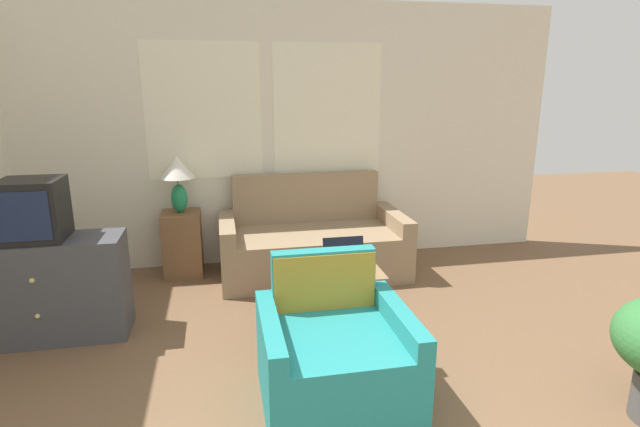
{
  "coord_description": "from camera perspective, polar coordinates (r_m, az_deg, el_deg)",
  "views": [
    {
      "loc": [
        -0.56,
        -0.92,
        1.82
      ],
      "look_at": [
        0.25,
        3.07,
        0.75
      ],
      "focal_mm": 28.0,
      "sensor_mm": 36.0,
      "label": 1
    }
  ],
  "objects": [
    {
      "name": "television",
      "position": [
        3.98,
        -29.97,
        0.36
      ],
      "size": [
        0.4,
        0.38,
        0.43
      ],
      "color": "black",
      "rests_on": "tv_dresser"
    },
    {
      "name": "couch",
      "position": [
        4.91,
        -0.94,
        -3.58
      ],
      "size": [
        1.77,
        0.89,
        0.93
      ],
      "color": "#937A5B",
      "rests_on": "ground_plane"
    },
    {
      "name": "wall_back",
      "position": [
        5.1,
        -5.22,
        8.9
      ],
      "size": [
        5.9,
        0.06,
        2.6
      ],
      "color": "silver",
      "rests_on": "ground_plane"
    },
    {
      "name": "laptop",
      "position": [
        3.88,
        2.98,
        -5.48
      ],
      "size": [
        0.33,
        0.26,
        0.22
      ],
      "color": "#47474C",
      "rests_on": "coffee_table"
    },
    {
      "name": "armchair",
      "position": [
        3.03,
        1.6,
        -16.09
      ],
      "size": [
        0.84,
        0.81,
        0.83
      ],
      "color": "teal",
      "rests_on": "ground_plane"
    },
    {
      "name": "table_lamp",
      "position": [
        4.84,
        -15.97,
        4.29
      ],
      "size": [
        0.31,
        0.31,
        0.54
      ],
      "color": "#1E8451",
      "rests_on": "side_table"
    },
    {
      "name": "tv_dresser",
      "position": [
        4.15,
        -28.9,
        -7.57
      ],
      "size": [
        1.12,
        0.43,
        0.75
      ],
      "color": "#424247",
      "rests_on": "ground_plane"
    },
    {
      "name": "coffee_table",
      "position": [
        3.84,
        0.99,
        -7.49
      ],
      "size": [
        0.81,
        0.46,
        0.43
      ],
      "color": "#8E704C",
      "rests_on": "ground_plane"
    },
    {
      "name": "side_table",
      "position": [
        5.01,
        -15.42,
        -3.34
      ],
      "size": [
        0.36,
        0.36,
        0.63
      ],
      "color": "brown",
      "rests_on": "ground_plane"
    },
    {
      "name": "cup_navy",
      "position": [
        3.78,
        -1.28,
        -6.07
      ],
      "size": [
        0.08,
        0.08,
        0.09
      ],
      "color": "teal",
      "rests_on": "coffee_table"
    }
  ]
}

